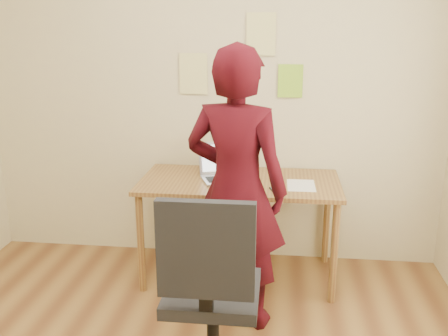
# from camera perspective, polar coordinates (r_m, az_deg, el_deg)

# --- Properties ---
(room) EXTENTS (3.58, 3.58, 2.78)m
(room) POSITION_cam_1_polar(r_m,az_deg,el_deg) (2.08, -8.30, 3.58)
(room) COLOR brown
(room) RESTS_ON ground
(desk) EXTENTS (1.40, 0.70, 0.74)m
(desk) POSITION_cam_1_polar(r_m,az_deg,el_deg) (3.55, 1.79, -2.74)
(desk) COLOR olive
(desk) RESTS_ON ground
(laptop) EXTENTS (0.42, 0.40, 0.24)m
(laptop) POSITION_cam_1_polar(r_m,az_deg,el_deg) (3.55, 0.11, -0.35)
(laptop) COLOR #AEAEB5
(laptop) RESTS_ON desk
(paper_sheet) EXTENTS (0.19, 0.27, 0.00)m
(paper_sheet) POSITION_cam_1_polar(r_m,az_deg,el_deg) (3.44, 8.80, -1.97)
(paper_sheet) COLOR white
(paper_sheet) RESTS_ON desk
(phone) EXTENTS (0.10, 0.14, 0.01)m
(phone) POSITION_cam_1_polar(r_m,az_deg,el_deg) (3.31, 5.99, -2.55)
(phone) COLOR black
(phone) RESTS_ON desk
(wall_note_left) EXTENTS (0.21, 0.00, 0.30)m
(wall_note_left) POSITION_cam_1_polar(r_m,az_deg,el_deg) (3.78, -3.52, 10.71)
(wall_note_left) COLOR #DFD785
(wall_note_left) RESTS_ON room
(wall_note_mid) EXTENTS (0.21, 0.00, 0.30)m
(wall_note_mid) POSITION_cam_1_polar(r_m,az_deg,el_deg) (3.71, 4.25, 15.01)
(wall_note_mid) COLOR #DFD785
(wall_note_mid) RESTS_ON room
(wall_note_right) EXTENTS (0.18, 0.00, 0.24)m
(wall_note_right) POSITION_cam_1_polar(r_m,az_deg,el_deg) (3.72, 7.59, 9.82)
(wall_note_right) COLOR #8FC92D
(wall_note_right) RESTS_ON room
(office_chair) EXTENTS (0.55, 0.55, 1.06)m
(office_chair) POSITION_cam_1_polar(r_m,az_deg,el_deg) (2.56, -1.50, -15.48)
(office_chair) COLOR black
(office_chair) RESTS_ON ground
(person) EXTENTS (0.70, 0.55, 1.71)m
(person) POSITION_cam_1_polar(r_m,az_deg,el_deg) (2.96, 1.39, -2.50)
(person) COLOR #38070E
(person) RESTS_ON ground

